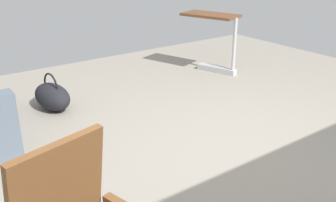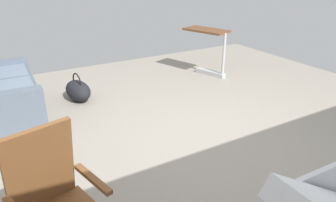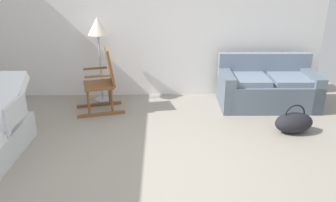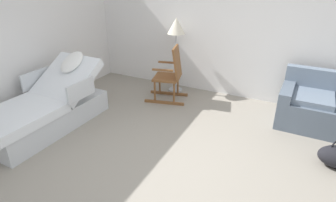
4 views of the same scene
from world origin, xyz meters
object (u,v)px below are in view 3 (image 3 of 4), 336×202
at_px(rocking_chair, 103,81).
at_px(floor_lamp, 98,32).
at_px(couch, 267,88).
at_px(duffel_bag, 294,122).

distance_m(rocking_chair, floor_lamp, 0.86).
distance_m(couch, rocking_chair, 2.76).
relative_size(couch, duffel_bag, 2.69).
bearing_deg(rocking_chair, couch, 3.37).
xyz_separation_m(couch, floor_lamp, (-2.85, 0.29, 0.92)).
distance_m(rocking_chair, duffel_bag, 3.00).
bearing_deg(duffel_bag, rocking_chair, 162.79).
height_order(couch, rocking_chair, rocking_chair).
bearing_deg(duffel_bag, floor_lamp, 155.73).
height_order(floor_lamp, duffel_bag, floor_lamp).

